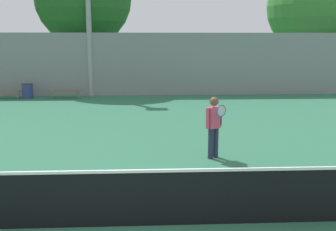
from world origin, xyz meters
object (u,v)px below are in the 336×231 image
tennis_player (214,124)px  bench_courtside_near (65,91)px  tennis_net (115,198)px  tree_green_broad (313,7)px  bench_courtside_far (5,92)px  light_pole_far_right (88,3)px  trash_bin (28,91)px

tennis_player → bench_courtside_near: 13.00m
tennis_net → bench_courtside_near: size_ratio=5.93×
tennis_player → tree_green_broad: size_ratio=0.20×
bench_courtside_near → bench_courtside_far: bearing=180.0°
light_pole_far_right → trash_bin: 5.83m
tennis_net → light_pole_far_right: size_ratio=1.17×
bench_courtside_far → trash_bin: 1.19m
tennis_player → tennis_net: bearing=-154.0°
tennis_net → light_pole_far_right: (-2.68, 16.22, 4.60)m
bench_courtside_near → light_pole_far_right: (1.27, 0.99, 4.72)m
light_pole_far_right → trash_bin: size_ratio=11.19×
tree_green_broad → tennis_net: bearing=-119.7°
bench_courtside_near → light_pole_far_right: light_pole_far_right is taller
tennis_player → light_pole_far_right: (-5.00, 12.37, 4.17)m
bench_courtside_far → tennis_player: bearing=-50.1°
tennis_net → tennis_player: 4.52m
tennis_player → trash_bin: tennis_player is taller
tennis_net → light_pole_far_right: light_pole_far_right is taller
tennis_net → bench_courtside_far: 16.84m
tennis_player → trash_bin: bearing=93.0°
tree_green_broad → bench_courtside_far: bearing=-164.0°
bench_courtside_far → trash_bin: (1.19, 0.09, 0.01)m
bench_courtside_near → light_pole_far_right: size_ratio=0.20×
bench_courtside_far → tennis_net: bearing=-64.8°
tennis_net → tree_green_broad: (11.77, 20.65, 4.83)m
tree_green_broad → tennis_player: bearing=-119.4°
light_pole_far_right → tree_green_broad: light_pole_far_right is taller
tennis_player → bench_courtside_far: tennis_player is taller
light_pole_far_right → trash_bin: light_pole_far_right is taller
trash_bin → bench_courtside_near: bearing=-2.4°
tennis_player → light_pole_far_right: light_pole_far_right is taller
bench_courtside_near → light_pole_far_right: 4.99m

